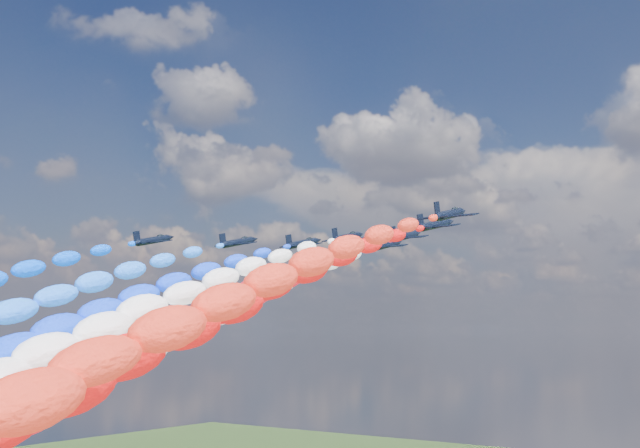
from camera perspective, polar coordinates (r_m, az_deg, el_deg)
The scene contains 14 objects.
jet_0 at distance 175.23m, azimuth -11.29°, elevation -1.10°, with size 9.51×12.75×2.81m, color black, non-canonical shape.
jet_1 at distance 176.60m, azimuth -5.62°, elevation -1.25°, with size 9.51×12.75×2.81m, color black, non-canonical shape.
jet_2 at distance 177.76m, azimuth -1.19°, elevation -1.32°, with size 9.51×12.75×2.81m, color black, non-canonical shape.
trail_2 at distance 136.17m, azimuth -15.89°, elevation -7.30°, with size 6.78×109.34×42.78m, color #103AEF, non-canonical shape.
jet_3 at distance 166.74m, azimuth 1.84°, elevation -0.93°, with size 9.51×12.75×2.81m, color black, non-canonical shape.
trail_3 at distance 123.13m, azimuth -13.22°, elevation -7.42°, with size 6.78×109.34×42.78m, color white, non-canonical shape.
jet_4 at distance 181.24m, azimuth 4.58°, elevation -1.41°, with size 9.51×12.75×2.81m, color black, non-canonical shape.
trail_4 at distance 135.32m, azimuth -8.06°, elevation -7.50°, with size 6.78×109.34×42.78m, color white, non-canonical shape.
jet_5 at distance 164.75m, azimuth 5.79°, elevation -0.82°, with size 9.51×12.75×2.81m, color black, non-canonical shape.
trail_5 at distance 118.34m, azimuth -8.17°, elevation -7.55°, with size 6.78×109.34×42.78m, color red, non-canonical shape.
jet_6 at distance 148.15m, azimuth 7.78°, elevation -0.07°, with size 9.51×12.75×2.81m, color black, non-canonical shape.
trail_6 at distance 100.78m, azimuth -7.61°, elevation -7.63°, with size 6.78×109.34×42.78m, color red, non-canonical shape.
jet_7 at distance 134.93m, azimuth 8.76°, elevation 0.65°, with size 9.51×12.75×2.81m, color black, non-canonical shape.
trail_7 at distance 87.29m, azimuth -8.46°, elevation -7.68°, with size 6.78×109.34×42.78m, color red, non-canonical shape.
Camera 1 is at (94.17, -125.37, 75.72)m, focal length 47.17 mm.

